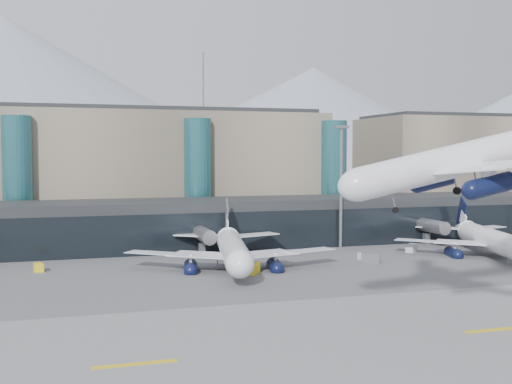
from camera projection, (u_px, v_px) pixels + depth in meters
ground at (282, 312)px, 80.13m from camera, size 900.00×900.00×0.00m
runway_strip at (331, 346)px, 65.83m from camera, size 400.00×40.00×0.04m
runway_markings at (331, 345)px, 65.83m from camera, size 128.00×1.00×0.02m
concourse at (191, 224)px, 134.88m from camera, size 170.00×27.00×10.00m
terminal_main at (65, 171)px, 157.66m from camera, size 130.00×30.00×31.00m
terminal_east at (480, 168)px, 193.07m from camera, size 70.00×30.00×31.00m
teal_towers at (111, 179)px, 145.45m from camera, size 116.40×19.40×46.00m
mountain_ridge at (121, 116)px, 444.49m from camera, size 910.00×400.00×110.00m
lightmast_mid at (341, 179)px, 133.90m from camera, size 3.00×1.20×25.60m
hero_jet at (478, 149)px, 73.10m from camera, size 32.85×33.25×10.75m
jet_parked_mid at (232, 240)px, 111.51m from camera, size 37.82×38.47×12.40m
jet_parked_right at (483, 231)px, 126.58m from camera, size 35.20×36.85×11.83m
veh_b at (39, 268)px, 107.23m from camera, size 1.77×2.55×1.37m
veh_c at (371, 258)px, 115.96m from camera, size 3.71×3.17×1.82m
veh_d at (411, 248)px, 128.64m from camera, size 3.17×2.99×1.63m
veh_g at (364, 257)px, 119.05m from camera, size 1.70×2.39×1.27m
veh_h at (251, 268)px, 105.06m from camera, size 3.53×3.68×1.85m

